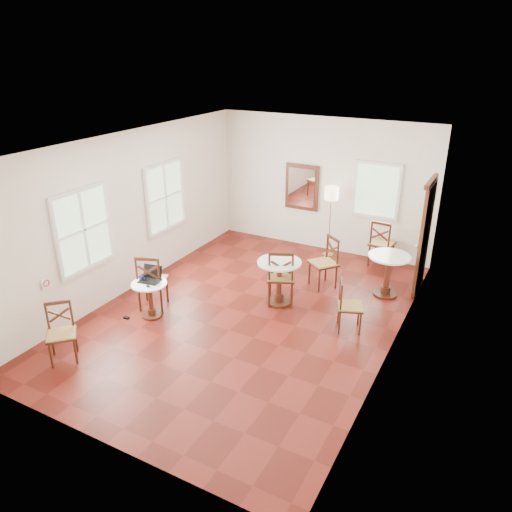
{
  "coord_description": "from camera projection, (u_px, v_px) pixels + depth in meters",
  "views": [
    {
      "loc": [
        3.68,
        -6.59,
        4.4
      ],
      "look_at": [
        0.0,
        0.3,
        1.0
      ],
      "focal_mm": 34.23,
      "sensor_mm": 36.0,
      "label": 1
    }
  ],
  "objects": [
    {
      "name": "cafe_table_back",
      "position": [
        388.0,
        271.0,
        9.12
      ],
      "size": [
        0.78,
        0.78,
        0.82
      ],
      "color": "#431E10",
      "rests_on": "ground"
    },
    {
      "name": "power_adapter",
      "position": [
        126.0,
        318.0,
        8.5
      ],
      "size": [
        0.1,
        0.06,
        0.04
      ],
      "primitive_type": "cube",
      "color": "black",
      "rests_on": "ground"
    },
    {
      "name": "chair_back_b",
      "position": [
        325.0,
        263.0,
        9.47
      ],
      "size": [
        0.65,
        0.65,
        1.01
      ],
      "rotation": [
        0.0,
        0.0,
        -0.66
      ],
      "color": "#431E10",
      "rests_on": "ground"
    },
    {
      "name": "cafe_table_mid",
      "position": [
        279.0,
        277.0,
        8.83
      ],
      "size": [
        0.8,
        0.8,
        0.84
      ],
      "color": "#431E10",
      "rests_on": "ground"
    },
    {
      "name": "mouse",
      "position": [
        148.0,
        286.0,
        8.2
      ],
      "size": [
        0.09,
        0.07,
        0.03
      ],
      "primitive_type": "ellipsoid",
      "rotation": [
        0.0,
        0.0,
        0.19
      ],
      "color": "black",
      "rests_on": "cafe_table_near"
    },
    {
      "name": "chair_mid_a",
      "position": [
        281.0,
        277.0,
        8.81
      ],
      "size": [
        0.66,
        0.66,
        1.09
      ],
      "rotation": [
        0.0,
        0.0,
        3.56
      ],
      "color": "#431E10",
      "rests_on": "ground"
    },
    {
      "name": "room_shell",
      "position": [
        252.0,
        207.0,
        8.17
      ],
      "size": [
        5.02,
        7.02,
        3.01
      ],
      "color": "white",
      "rests_on": "ground"
    },
    {
      "name": "laptop",
      "position": [
        151.0,
        277.0,
        8.42
      ],
      "size": [
        0.39,
        0.35,
        0.25
      ],
      "rotation": [
        0.0,
        0.0,
        0.17
      ],
      "color": "black",
      "rests_on": "cafe_table_near"
    },
    {
      "name": "floor_lamp",
      "position": [
        331.0,
        198.0,
        10.54
      ],
      "size": [
        0.31,
        0.31,
        1.59
      ],
      "color": "#BF8C3F",
      "rests_on": "ground"
    },
    {
      "name": "navy_mug",
      "position": [
        141.0,
        279.0,
        8.39
      ],
      "size": [
        0.13,
        0.08,
        0.1
      ],
      "color": "black",
      "rests_on": "cafe_table_near"
    },
    {
      "name": "chair_near_b",
      "position": [
        61.0,
        333.0,
        7.26
      ],
      "size": [
        0.59,
        0.59,
        0.91
      ],
      "rotation": [
        0.0,
        0.0,
        0.8
      ],
      "color": "#431E10",
      "rests_on": "ground"
    },
    {
      "name": "chair_near_a",
      "position": [
        152.0,
        281.0,
        8.68
      ],
      "size": [
        0.64,
        0.64,
        1.06
      ],
      "rotation": [
        0.0,
        0.0,
        3.54
      ],
      "color": "#431E10",
      "rests_on": "ground"
    },
    {
      "name": "chair_back_a",
      "position": [
        382.0,
        243.0,
        10.36
      ],
      "size": [
        0.52,
        0.52,
        1.04
      ],
      "rotation": [
        0.0,
        0.0,
        3.06
      ],
      "color": "#431E10",
      "rests_on": "ground"
    },
    {
      "name": "chair_mid_b",
      "position": [
        349.0,
        306.0,
        8.03
      ],
      "size": [
        0.53,
        0.53,
        0.89
      ],
      "rotation": [
        0.0,
        0.0,
        1.95
      ],
      "color": "#431E10",
      "rests_on": "ground"
    },
    {
      "name": "water_glass",
      "position": [
        158.0,
        281.0,
        8.31
      ],
      "size": [
        0.05,
        0.05,
        0.09
      ],
      "primitive_type": "cylinder",
      "color": "white",
      "rests_on": "cafe_table_near"
    },
    {
      "name": "ground",
      "position": [
        248.0,
        313.0,
        8.68
      ],
      "size": [
        7.0,
        7.0,
        0.0
      ],
      "primitive_type": "plane",
      "color": "maroon",
      "rests_on": "ground"
    },
    {
      "name": "cafe_table_near",
      "position": [
        150.0,
        296.0,
        8.43
      ],
      "size": [
        0.61,
        0.61,
        0.65
      ],
      "color": "#431E10",
      "rests_on": "ground"
    }
  ]
}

